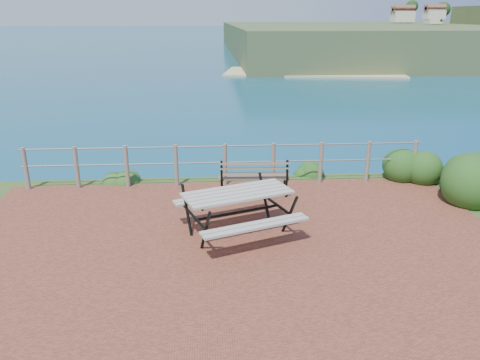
{
  "coord_description": "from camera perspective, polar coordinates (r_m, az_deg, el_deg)",
  "views": [
    {
      "loc": [
        -0.35,
        -7.21,
        3.85
      ],
      "look_at": [
        0.24,
        1.57,
        0.75
      ],
      "focal_mm": 35.0,
      "sensor_mm": 36.0,
      "label": 1
    }
  ],
  "objects": [
    {
      "name": "shrub_right_front",
      "position": [
        11.54,
        25.77,
        -2.11
      ],
      "size": [
        1.39,
        1.39,
        1.97
      ],
      "primitive_type": "ellipsoid",
      "color": "#164819",
      "rests_on": "ground"
    },
    {
      "name": "safety_railing",
      "position": [
        11.07,
        -1.84,
        2.17
      ],
      "size": [
        9.4,
        0.1,
        1.0
      ],
      "color": "#6B5B4C",
      "rests_on": "ground"
    },
    {
      "name": "shrub_lip_west",
      "position": [
        11.83,
        -14.41,
        -0.22
      ],
      "size": [
        0.7,
        0.7,
        0.42
      ],
      "primitive_type": "ellipsoid",
      "color": "#2C5620",
      "rests_on": "ground"
    },
    {
      "name": "ocean",
      "position": [
        207.25,
        -3.94,
        18.31
      ],
      "size": [
        1200.0,
        1200.0,
        0.0
      ],
      "primitive_type": "plane",
      "color": "#136776",
      "rests_on": "ground"
    },
    {
      "name": "ground",
      "position": [
        8.18,
        -0.93,
        -8.67
      ],
      "size": [
        10.0,
        7.0,
        0.12
      ],
      "primitive_type": "cube",
      "color": "brown",
      "rests_on": "ground"
    },
    {
      "name": "shrub_lip_east",
      "position": [
        12.22,
        8.21,
        0.84
      ],
      "size": [
        0.7,
        0.7,
        0.42
      ],
      "primitive_type": "ellipsoid",
      "color": "#164819",
      "rests_on": "ground"
    },
    {
      "name": "picnic_table",
      "position": [
        8.56,
        -0.31,
        -3.46
      ],
      "size": [
        2.1,
        1.6,
        0.82
      ],
      "rotation": [
        0.0,
        0.0,
        0.36
      ],
      "color": "#9B978B",
      "rests_on": "ground"
    },
    {
      "name": "shrub_right_edge",
      "position": [
        12.4,
        19.68,
        0.14
      ],
      "size": [
        1.02,
        1.02,
        1.46
      ],
      "primitive_type": "ellipsoid",
      "color": "#164819",
      "rests_on": "ground"
    },
    {
      "name": "park_bench",
      "position": [
        10.4,
        1.7,
        1.05
      ],
      "size": [
        1.56,
        0.44,
        0.87
      ],
      "rotation": [
        0.0,
        0.0,
        -0.03
      ],
      "color": "brown",
      "rests_on": "ground"
    }
  ]
}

